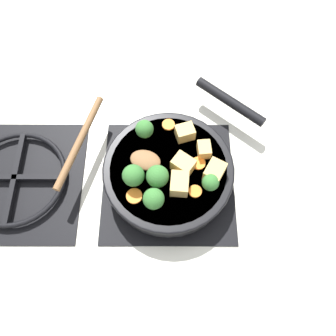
{
  "coord_description": "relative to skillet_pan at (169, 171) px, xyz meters",
  "views": [
    {
      "loc": [
        -0.29,
        -0.0,
        0.73
      ],
      "look_at": [
        0.0,
        0.0,
        0.08
      ],
      "focal_mm": 35.0,
      "sensor_mm": 36.0,
      "label": 1
    }
  ],
  "objects": [
    {
      "name": "ground_plane",
      "position": [
        -0.0,
        0.0,
        -0.06
      ],
      "size": [
        2.4,
        2.4,
        0.0
      ],
      "primitive_type": "plane",
      "color": "silver"
    },
    {
      "name": "front_burner_grate",
      "position": [
        -0.0,
        0.0,
        -0.04
      ],
      "size": [
        0.31,
        0.31,
        0.03
      ],
      "color": "black",
      "rests_on": "ground_plane"
    },
    {
      "name": "rear_burner_grate",
      "position": [
        -0.0,
        0.36,
        -0.04
      ],
      "size": [
        0.31,
        0.31,
        0.03
      ],
      "color": "black",
      "rests_on": "ground_plane"
    },
    {
      "name": "skillet_pan",
      "position": [
        0.0,
        0.0,
        0.0
      ],
      "size": [
        0.4,
        0.38,
        0.05
      ],
      "color": "black",
      "rests_on": "front_burner_grate"
    },
    {
      "name": "wooden_spoon",
      "position": [
        0.04,
        0.14,
        0.03
      ],
      "size": [
        0.24,
        0.23,
        0.02
      ],
      "color": "brown",
      "rests_on": "skillet_pan"
    },
    {
      "name": "tofu_cube_center_large",
      "position": [
        0.04,
        -0.08,
        0.04
      ],
      "size": [
        0.04,
        0.03,
        0.03
      ],
      "primitive_type": "cube",
      "rotation": [
        0.0,
        0.0,
        3.23
      ],
      "color": "tan",
      "rests_on": "skillet_pan"
    },
    {
      "name": "tofu_cube_near_handle",
      "position": [
        0.0,
        -0.03,
        0.04
      ],
      "size": [
        0.05,
        0.06,
        0.04
      ],
      "primitive_type": "cube",
      "rotation": [
        0.0,
        0.0,
        0.95
      ],
      "color": "tan",
      "rests_on": "skillet_pan"
    },
    {
      "name": "tofu_cube_east_chunk",
      "position": [
        -0.05,
        -0.02,
        0.04
      ],
      "size": [
        0.05,
        0.04,
        0.04
      ],
      "primitive_type": "cube",
      "rotation": [
        0.0,
        0.0,
        3.06
      ],
      "color": "tan",
      "rests_on": "skillet_pan"
    },
    {
      "name": "tofu_cube_west_chunk",
      "position": [
        -0.02,
        -0.1,
        0.04
      ],
      "size": [
        0.06,
        0.05,
        0.04
      ],
      "primitive_type": "cube",
      "rotation": [
        0.0,
        0.0,
        5.78
      ],
      "color": "tan",
      "rests_on": "skillet_pan"
    },
    {
      "name": "tofu_cube_back_piece",
      "position": [
        0.08,
        -0.03,
        0.04
      ],
      "size": [
        0.04,
        0.05,
        0.03
      ],
      "primitive_type": "cube",
      "rotation": [
        0.0,
        0.0,
        5.01
      ],
      "color": "tan",
      "rests_on": "skillet_pan"
    },
    {
      "name": "broccoli_floret_near_spoon",
      "position": [
        -0.05,
        -0.08,
        0.05
      ],
      "size": [
        0.04,
        0.04,
        0.04
      ],
      "color": "#709956",
      "rests_on": "skillet_pan"
    },
    {
      "name": "broccoli_floret_center_top",
      "position": [
        -0.03,
        0.02,
        0.05
      ],
      "size": [
        0.05,
        0.05,
        0.05
      ],
      "color": "#709956",
      "rests_on": "skillet_pan"
    },
    {
      "name": "broccoli_floret_east_rim",
      "position": [
        -0.08,
        0.03,
        0.05
      ],
      "size": [
        0.04,
        0.04,
        0.05
      ],
      "color": "#709956",
      "rests_on": "skillet_pan"
    },
    {
      "name": "broccoli_floret_west_rim",
      "position": [
        -0.03,
        0.07,
        0.05
      ],
      "size": [
        0.05,
        0.05,
        0.05
      ],
      "color": "#709956",
      "rests_on": "skillet_pan"
    },
    {
      "name": "broccoli_floret_north_edge",
      "position": [
        0.08,
        0.06,
        0.05
      ],
      "size": [
        0.04,
        0.04,
        0.05
      ],
      "color": "#709956",
      "rests_on": "skillet_pan"
    },
    {
      "name": "carrot_slice_orange_thin",
      "position": [
        0.01,
        -0.06,
        0.02
      ],
      "size": [
        0.03,
        0.03,
        0.01
      ],
      "primitive_type": "cylinder",
      "color": "orange",
      "rests_on": "skillet_pan"
    },
    {
      "name": "carrot_slice_near_center",
      "position": [
        -0.07,
        0.07,
        0.02
      ],
      "size": [
        0.03,
        0.03,
        0.01
      ],
      "primitive_type": "cylinder",
      "color": "orange",
      "rests_on": "skillet_pan"
    },
    {
      "name": "carrot_slice_edge_slice",
      "position": [
        0.11,
        0.0,
        0.02
      ],
      "size": [
        0.03,
        0.03,
        0.01
      ],
      "primitive_type": "cylinder",
      "color": "orange",
      "rests_on": "skillet_pan"
    },
    {
      "name": "carrot_slice_under_broccoli",
      "position": [
        -0.06,
        -0.05,
        0.02
      ],
      "size": [
        0.03,
        0.03,
        0.01
      ],
      "primitive_type": "cylinder",
      "color": "orange",
      "rests_on": "skillet_pan"
    }
  ]
}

